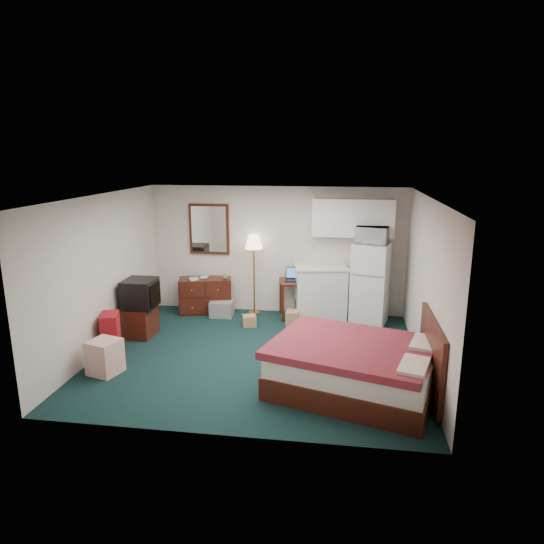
% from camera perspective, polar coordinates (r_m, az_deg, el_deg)
% --- Properties ---
extents(floor, '(5.00, 4.50, 0.01)m').
position_cam_1_polar(floor, '(7.79, -1.71, -9.79)').
color(floor, black).
rests_on(floor, ground).
extents(ceiling, '(5.00, 4.50, 0.01)m').
position_cam_1_polar(ceiling, '(7.16, -1.86, 8.86)').
color(ceiling, beige).
rests_on(ceiling, walls).
extents(walls, '(5.01, 4.51, 2.50)m').
position_cam_1_polar(walls, '(7.37, -1.78, -0.87)').
color(walls, beige).
rests_on(walls, floor).
extents(mirror, '(0.80, 0.06, 1.00)m').
position_cam_1_polar(mirror, '(9.71, -7.39, 5.04)').
color(mirror, white).
rests_on(mirror, walls).
extents(upper_cabinets, '(1.50, 0.35, 0.70)m').
position_cam_1_polar(upper_cabinets, '(9.17, 9.50, 6.34)').
color(upper_cabinets, white).
rests_on(upper_cabinets, walls).
extents(headboard, '(0.06, 1.56, 1.00)m').
position_cam_1_polar(headboard, '(6.71, 18.21, -9.44)').
color(headboard, '#34170C').
rests_on(headboard, walls).
extents(dresser, '(1.10, 0.70, 0.70)m').
position_cam_1_polar(dresser, '(9.79, -7.82, -2.73)').
color(dresser, '#34170C').
rests_on(dresser, floor).
extents(floor_lamp, '(0.37, 0.37, 1.58)m').
position_cam_1_polar(floor_lamp, '(9.51, -2.13, -0.32)').
color(floor_lamp, '#BF7F34').
rests_on(floor_lamp, floor).
extents(desk, '(0.69, 0.69, 0.74)m').
position_cam_1_polar(desk, '(9.40, 2.74, -3.18)').
color(desk, '#34170C').
rests_on(desk, floor).
extents(exercise_ball, '(0.58, 0.58, 0.55)m').
position_cam_1_polar(exercise_ball, '(9.44, 4.33, -3.73)').
color(exercise_ball, navy).
rests_on(exercise_ball, floor).
extents(kitchen_counter, '(1.03, 0.85, 1.02)m').
position_cam_1_polar(kitchen_counter, '(9.31, 5.71, -2.51)').
color(kitchen_counter, white).
rests_on(kitchen_counter, floor).
extents(fridge, '(0.76, 0.76, 1.52)m').
position_cam_1_polar(fridge, '(9.18, 11.46, -1.33)').
color(fridge, white).
rests_on(fridge, floor).
extents(bed, '(2.44, 2.14, 0.66)m').
position_cam_1_polar(bed, '(6.69, 9.63, -11.03)').
color(bed, maroon).
rests_on(bed, floor).
extents(tv_stand, '(0.54, 0.58, 0.52)m').
position_cam_1_polar(tv_stand, '(8.82, -15.40, -5.60)').
color(tv_stand, '#34170C').
rests_on(tv_stand, floor).
extents(suitcase, '(0.37, 0.47, 0.67)m').
position_cam_1_polar(suitcase, '(8.15, -18.43, -6.90)').
color(suitcase, maroon).
rests_on(suitcase, floor).
extents(retail_box, '(0.50, 0.50, 0.50)m').
position_cam_1_polar(retail_box, '(7.52, -19.08, -9.42)').
color(retail_box, white).
rests_on(retail_box, floor).
extents(file_bin, '(0.45, 0.34, 0.31)m').
position_cam_1_polar(file_bin, '(9.54, -5.92, -4.33)').
color(file_bin, gray).
rests_on(file_bin, floor).
extents(cardboard_box_a, '(0.29, 0.27, 0.20)m').
position_cam_1_polar(cardboard_box_a, '(9.01, -2.69, -5.75)').
color(cardboard_box_a, '#A87653').
rests_on(cardboard_box_a, floor).
extents(cardboard_box_b, '(0.24, 0.28, 0.27)m').
position_cam_1_polar(cardboard_box_b, '(9.04, 2.42, -5.43)').
color(cardboard_box_b, '#A87653').
rests_on(cardboard_box_b, floor).
extents(laptop, '(0.36, 0.30, 0.24)m').
position_cam_1_polar(laptop, '(9.27, 2.65, -0.32)').
color(laptop, black).
rests_on(laptop, desk).
extents(crt_tv, '(0.54, 0.58, 0.49)m').
position_cam_1_polar(crt_tv, '(8.65, -15.25, -2.44)').
color(crt_tv, black).
rests_on(crt_tv, tv_stand).
extents(microwave, '(0.62, 0.44, 0.38)m').
position_cam_1_polar(microwave, '(8.96, 11.69, 4.52)').
color(microwave, white).
rests_on(microwave, fridge).
extents(book_a, '(0.16, 0.09, 0.24)m').
position_cam_1_polar(book_a, '(9.61, -9.71, -0.23)').
color(book_a, '#A87653').
rests_on(book_a, dresser).
extents(book_b, '(0.15, 0.02, 0.20)m').
position_cam_1_polar(book_b, '(9.75, -8.44, -0.07)').
color(book_b, '#A87653').
rests_on(book_b, dresser).
extents(mug, '(0.12, 0.11, 0.11)m').
position_cam_1_polar(mug, '(9.58, -5.60, -0.51)').
color(mug, '#5B974C').
rests_on(mug, dresser).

